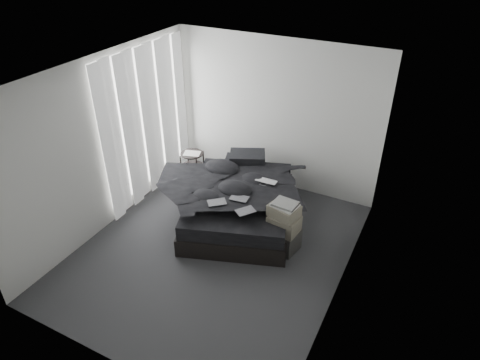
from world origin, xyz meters
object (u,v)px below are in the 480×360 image
at_px(laptop, 265,179).
at_px(bed, 240,211).
at_px(box_lower, 283,239).
at_px(side_stand, 193,172).

bearing_deg(laptop, bed, -154.50).
bearing_deg(box_lower, laptop, 135.95).
distance_m(laptop, side_stand, 1.54).
xyz_separation_m(laptop, box_lower, (0.53, -0.52, -0.59)).
bearing_deg(bed, laptop, 7.50).
distance_m(laptop, box_lower, 0.95).
bearing_deg(side_stand, box_lower, -20.60).
bearing_deg(laptop, box_lower, -45.07).
distance_m(bed, box_lower, 0.94).
height_order(laptop, box_lower, laptop).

